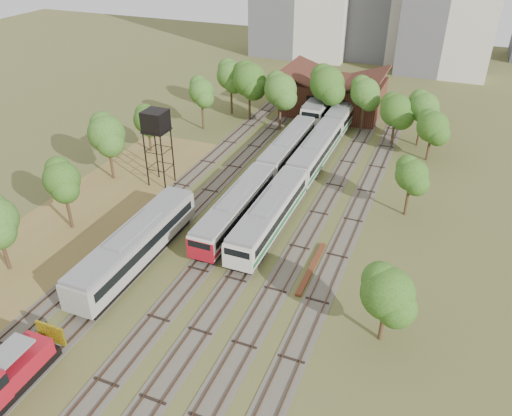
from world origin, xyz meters
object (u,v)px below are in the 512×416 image
at_px(railcar_red_set, 264,175).
at_px(railcar_green_set, 315,152).
at_px(water_tower, 156,123).
at_px(shunter_locomotive, 3,378).

relative_size(railcar_red_set, railcar_green_set, 0.66).
distance_m(railcar_green_set, water_tower, 21.53).
bearing_deg(railcar_red_set, water_tower, -164.01).
bearing_deg(shunter_locomotive, water_tower, 101.63).
bearing_deg(water_tower, railcar_green_set, 36.40).
xyz_separation_m(shunter_locomotive, water_tower, (-6.61, 32.13, 6.49)).
height_order(railcar_red_set, shunter_locomotive, railcar_red_set).
bearing_deg(railcar_green_set, railcar_red_set, -114.85).
xyz_separation_m(railcar_red_set, shunter_locomotive, (-6.00, -35.74, -0.21)).
bearing_deg(water_tower, shunter_locomotive, -78.37).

